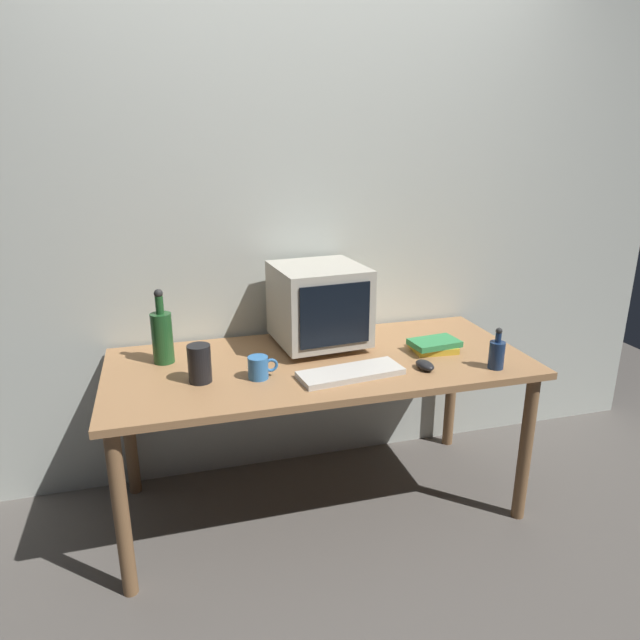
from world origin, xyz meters
The scene contains 11 objects.
ground_plane centered at (0.00, 0.00, 0.00)m, with size 6.00×6.00×0.00m, color #56514C.
back_wall centered at (0.00, 0.45, 1.25)m, with size 4.00×0.08×2.50m, color beige.
desk centered at (0.00, 0.00, 0.64)m, with size 1.78×0.78×0.71m.
crt_monitor centered at (0.04, 0.17, 0.91)m, with size 0.41×0.42×0.37m.
keyboard centered at (0.07, -0.19, 0.73)m, with size 0.42×0.15×0.02m, color beige.
computer_mouse centered at (0.39, -0.21, 0.73)m, with size 0.06×0.10×0.04m, color black.
bottle_tall centered at (-0.64, 0.16, 0.83)m, with size 0.09×0.09×0.32m.
bottle_short centered at (0.67, -0.28, 0.78)m, with size 0.06×0.06×0.17m.
book_stack centered at (0.52, -0.03, 0.74)m, with size 0.22×0.18×0.05m.
mug centered at (-0.28, -0.12, 0.76)m, with size 0.12×0.08×0.09m.
metal_canister centered at (-0.51, -0.09, 0.79)m, with size 0.09×0.09×0.15m, color black.
Camera 1 is at (-0.61, -2.16, 1.62)m, focal length 31.84 mm.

